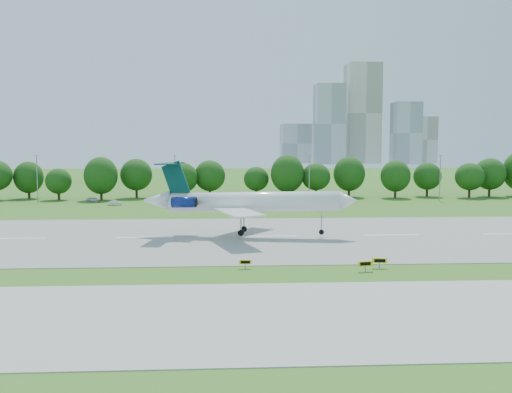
# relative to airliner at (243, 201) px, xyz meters

# --- Properties ---
(ground) EXTENTS (600.00, 600.00, 0.00)m
(ground) POSITION_rel_airliner_xyz_m (4.28, -25.26, -5.81)
(ground) COLOR #3B6B1C
(ground) RESTS_ON ground
(runway) EXTENTS (400.00, 45.00, 0.08)m
(runway) POSITION_rel_airliner_xyz_m (4.28, -0.26, -5.77)
(runway) COLOR gray
(runway) RESTS_ON ground
(taxiway) EXTENTS (400.00, 23.00, 0.08)m
(taxiway) POSITION_rel_airliner_xyz_m (4.28, -43.26, -5.77)
(taxiway) COLOR #ADADA8
(taxiway) RESTS_ON ground
(tree_line) EXTENTS (288.40, 8.40, 10.40)m
(tree_line) POSITION_rel_airliner_xyz_m (4.28, 66.74, 0.38)
(tree_line) COLOR #382314
(tree_line) RESTS_ON ground
(light_poles) EXTENTS (175.90, 0.25, 12.19)m
(light_poles) POSITION_rel_airliner_xyz_m (1.78, 56.74, 0.53)
(light_poles) COLOR gray
(light_poles) RESTS_ON ground
(skyline) EXTENTS (127.00, 52.00, 80.00)m
(skyline) POSITION_rel_airliner_xyz_m (104.44, 365.35, 24.65)
(skyline) COLOR #B2B2B7
(skyline) RESTS_ON ground
(airliner) EXTENTS (34.69, 25.06, 11.87)m
(airliner) POSITION_rel_airliner_xyz_m (0.00, 0.00, 0.00)
(airliner) COLOR white
(airliner) RESTS_ON ground
(taxi_sign_left) EXTENTS (1.52, 0.28, 1.07)m
(taxi_sign_left) POSITION_rel_airliner_xyz_m (-0.53, -23.99, -5.02)
(taxi_sign_left) COLOR gray
(taxi_sign_left) RESTS_ON ground
(taxi_sign_centre) EXTENTS (1.78, 0.43, 1.24)m
(taxi_sign_centre) POSITION_rel_airliner_xyz_m (15.64, -24.68, -4.89)
(taxi_sign_centre) COLOR gray
(taxi_sign_centre) RESTS_ON ground
(taxi_sign_right) EXTENTS (1.79, 0.51, 1.25)m
(taxi_sign_right) POSITION_rel_airliner_xyz_m (13.50, -26.39, -4.89)
(taxi_sign_right) COLOR gray
(taxi_sign_right) RESTS_ON ground
(service_vehicle_a) EXTENTS (3.60, 2.02, 1.12)m
(service_vehicle_a) POSITION_rel_airliner_xyz_m (-29.91, 49.82, -5.25)
(service_vehicle_a) COLOR silver
(service_vehicle_a) RESTS_ON ground
(service_vehicle_b) EXTENTS (4.09, 2.26, 1.32)m
(service_vehicle_b) POSITION_rel_airliner_xyz_m (-37.17, 58.75, -5.15)
(service_vehicle_b) COLOR silver
(service_vehicle_b) RESTS_ON ground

